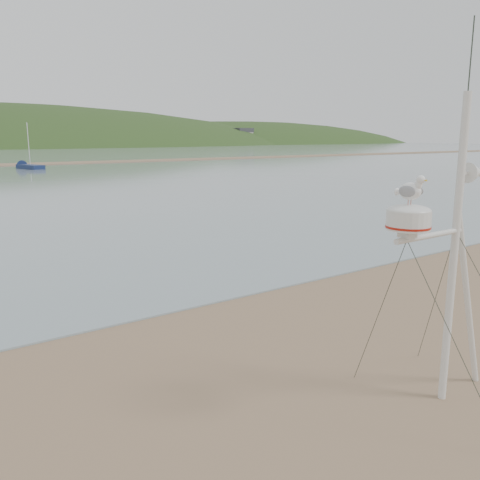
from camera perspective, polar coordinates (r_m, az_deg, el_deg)
ground at (r=6.99m, az=-13.38°, el=-21.86°), size 560.00×560.00×0.00m
mast_rig at (r=7.89m, az=22.46°, el=-8.02°), size 2.37×2.53×5.35m
sailboat_blue_far at (r=67.75m, az=-23.03°, el=7.63°), size 2.71×6.08×5.91m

